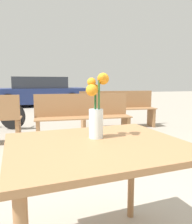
# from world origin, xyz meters

# --- Properties ---
(table_front) EXTENTS (1.00, 0.87, 0.73)m
(table_front) POSITION_xyz_m (0.00, -0.00, 0.63)
(table_front) COLOR #9E7047
(table_front) RESTS_ON ground_plane
(flower_vase) EXTENTS (0.14, 0.12, 0.38)m
(flower_vase) POSITION_xyz_m (0.02, 0.10, 0.90)
(flower_vase) COLOR silver
(flower_vase) RESTS_ON table_front
(bench_near) EXTENTS (1.70, 0.43, 0.85)m
(bench_near) POSITION_xyz_m (0.53, 2.66, 0.47)
(bench_near) COLOR #9E7047
(bench_near) RESTS_ON ground_plane
(bench_far) EXTENTS (1.79, 0.47, 0.85)m
(bench_far) POSITION_xyz_m (1.58, 3.62, 0.47)
(bench_far) COLOR #9E7047
(bench_far) RESTS_ON ground_plane
(parked_car) EXTENTS (4.24, 2.09, 1.27)m
(parked_car) POSITION_xyz_m (-0.01, 9.05, 0.61)
(parked_car) COLOR navy
(parked_car) RESTS_ON ground_plane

